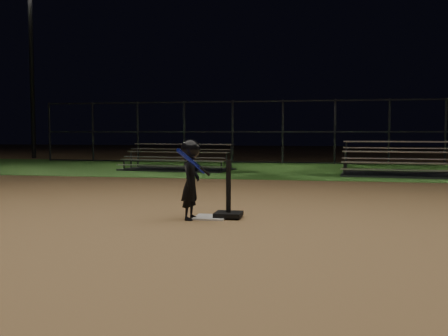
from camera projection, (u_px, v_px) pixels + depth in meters
ground at (211, 218)px, 7.26m from camera, size 80.00×80.00×0.00m
grass_strip at (275, 169)px, 17.05m from camera, size 60.00×8.00×0.01m
home_plate at (211, 217)px, 7.26m from camera, size 0.45×0.45×0.02m
batting_tee at (228, 206)px, 7.25m from camera, size 0.38×0.38×0.81m
child_batter at (191, 177)px, 7.10m from camera, size 0.42×0.56×1.13m
bleacher_left at (177, 165)px, 16.40m from camera, size 3.68×2.12×0.86m
bleacher_right at (415, 169)px, 14.22m from camera, size 4.14×2.29×0.98m
backstop_fence at (283, 132)px, 19.90m from camera, size 20.08×0.08×2.50m
light_pole_left at (31, 53)px, 23.84m from camera, size 0.90×0.53×8.30m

